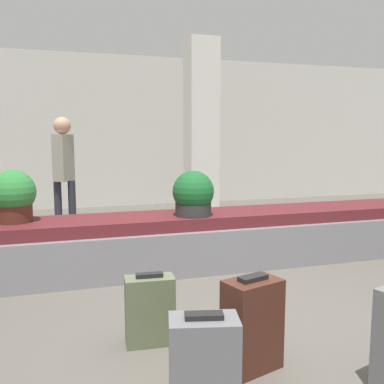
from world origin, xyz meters
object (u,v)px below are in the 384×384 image
Objects in this scene: suitcase_5 at (252,324)px; traveler_0 at (64,166)px; suitcase_4 at (204,360)px; pillar at (201,131)px; suitcase_0 at (150,310)px; potted_plant_1 at (193,195)px; potted_plant_0 at (13,196)px.

suitcase_5 is 4.34m from traveler_0.
suitcase_5 is (0.41, 0.25, 0.05)m from suitcase_4.
suitcase_5 is (-1.28, -4.95, -1.30)m from pillar.
traveler_0 reaches higher than suitcase_4.
traveler_0 is (-1.11, 4.12, 0.78)m from suitcase_5.
suitcase_4 is at bearing -165.38° from suitcase_5.
pillar is 4.98m from suitcase_0.
potted_plant_1 is (0.82, 1.59, 0.60)m from suitcase_0.
pillar is at bearing 58.56° from suitcase_5.
suitcase_0 is at bearing 39.23° from traveler_0.
suitcase_4 is at bearing 39.66° from traveler_0.
potted_plant_1 is (1.88, -0.20, -0.03)m from potted_plant_0.
pillar is at bearing 71.69° from suitcase_0.
suitcase_4 is 2.91m from potted_plant_0.
potted_plant_0 is 0.30× the size of traveler_0.
suitcase_0 is 0.98× the size of potted_plant_0.
potted_plant_1 is at bearing 67.07° from suitcase_0.
pillar reaches higher than potted_plant_1.
potted_plant_1 reaches higher than suitcase_0.
pillar is at bearing 42.17° from potted_plant_0.
potted_plant_0 reaches higher than suitcase_5.
potted_plant_1 reaches higher than suitcase_5.
potted_plant_0 is at bearing 14.70° from traveler_0.
potted_plant_0 is 1.07× the size of potted_plant_1.
potted_plant_0 is (-1.06, 1.79, 0.64)m from suitcase_0.
potted_plant_0 is at bearing -137.83° from pillar.
suitcase_5 is at bearing 45.70° from traveler_0.
pillar is 6.03× the size of suitcase_4.
traveler_0 is at bearing 102.92° from suitcase_0.
traveler_0 is at bearing 74.04° from potted_plant_0.
pillar is 1.80× the size of traveler_0.
pillar reaches higher than suitcase_0.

